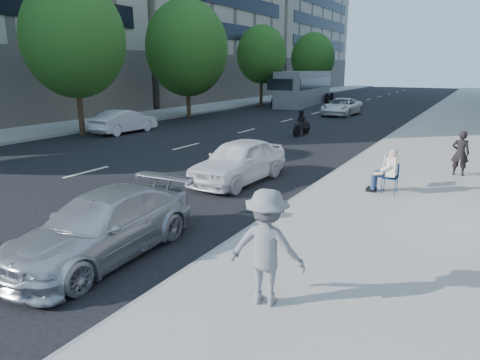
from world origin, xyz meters
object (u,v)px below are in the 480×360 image
Objects in this scene: parked_sedan at (103,226)px; motorcycle at (301,124)px; white_sedan_near at (239,161)px; bus at (305,88)px; jogger at (267,247)px; white_sedan_far at (342,107)px; pedestrian_woman at (460,153)px; seated_protester at (387,168)px; white_sedan_mid at (125,121)px.

motorcycle is at bearing 96.01° from parked_sedan.
white_sedan_near is (-0.54, 6.35, 0.07)m from parked_sedan.
jogger is at bearing -74.87° from bus.
bus reaches higher than parked_sedan.
jogger is 29.27m from white_sedan_far.
bus reaches higher than white_sedan_far.
pedestrian_woman reaches higher than white_sedan_far.
white_sedan_near is (-4.25, 6.54, -0.35)m from jogger.
white_sedan_near is at bearing -77.96° from bus.
white_sedan_far is at bearing -56.95° from bus.
bus reaches higher than seated_protester.
white_sedan_far is 11.50m from motorcycle.
white_sedan_mid is 17.54m from white_sedan_far.
seated_protester is 0.11× the size of bus.
parked_sedan is (-5.75, -10.28, -0.27)m from pedestrian_woman.
white_sedan_mid is at bearing -7.21° from pedestrian_woman.
bus reaches higher than motorcycle.
white_sedan_near is at bearing -173.00° from seated_protester.
jogger is 10.67m from pedestrian_woman.
white_sedan_far is at bearing -61.98° from pedestrian_woman.
bus reaches higher than white_sedan_near.
white_sedan_far is at bearing 100.96° from white_sedan_near.
bus is (-9.93, 36.01, 1.00)m from parked_sedan.
pedestrian_woman reaches higher than white_sedan_near.
bus is at bearing -80.08° from jogger.
motorcycle is (-6.54, 9.79, -0.24)m from seated_protester.
bus is at bearing -58.39° from pedestrian_woman.
bus is (-13.64, 36.20, 0.58)m from jogger.
jogger is 17.99m from motorcycle.
pedestrian_woman is (1.69, 3.37, 0.03)m from seated_protester.
jogger reaches higher than pedestrian_woman.
motorcycle is (-8.24, 6.42, -0.27)m from pedestrian_woman.
bus is (-13.98, 29.10, 0.76)m from seated_protester.
white_sedan_near is at bearing 32.29° from pedestrian_woman.
pedestrian_woman is 0.12× the size of bus.
jogger is at bearing -62.79° from motorcycle.
parked_sedan is (-3.71, 0.19, -0.42)m from jogger.
seated_protester is 0.64× the size of motorcycle.
parked_sedan is 17.20m from white_sedan_mid.
bus reaches higher than pedestrian_woman.
motorcycle is at bearing 123.76° from seated_protester.
pedestrian_woman reaches higher than seated_protester.
seated_protester is 0.27× the size of white_sedan_far.
bus is at bearing 118.14° from motorcycle.
bus reaches higher than jogger.
bus is (-6.27, 7.87, 0.97)m from white_sedan_far.
pedestrian_woman is at bearing -111.74° from jogger.
seated_protester is at bearing -103.52° from jogger.
motorcycle is (1.17, -11.44, -0.03)m from white_sedan_far.
seated_protester reaches higher than motorcycle.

